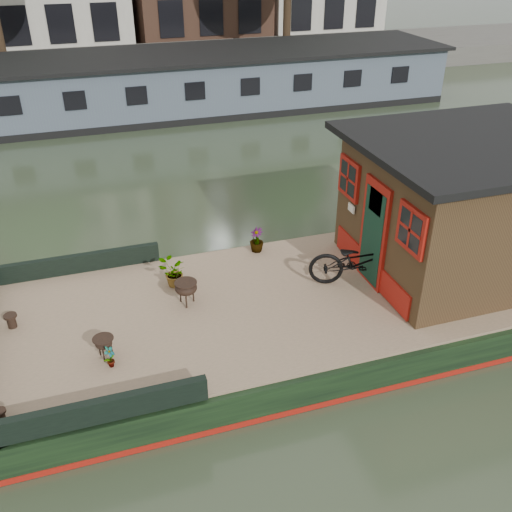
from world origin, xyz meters
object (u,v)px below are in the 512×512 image
object	(u,v)px
brazier_rear	(186,293)
potted_plant_a	(110,357)
cabin	(465,205)
bicycle	(360,261)
brazier_front	(104,348)

from	to	relation	value
brazier_rear	potted_plant_a	bearing A→B (deg)	-138.29
cabin	potted_plant_a	world-z (taller)	cabin
bicycle	brazier_rear	bearing A→B (deg)	104.39
cabin	brazier_rear	size ratio (longest dim) A/B	9.38
cabin	bicycle	world-z (taller)	cabin
potted_plant_a	brazier_front	bearing A→B (deg)	103.74
cabin	brazier_front	distance (m)	6.53
bicycle	brazier_front	bearing A→B (deg)	119.09
potted_plant_a	cabin	bearing A→B (deg)	8.10
potted_plant_a	brazier_front	world-z (taller)	brazier_front
cabin	bicycle	bearing A→B (deg)	-179.05
potted_plant_a	brazier_front	distance (m)	0.24
bicycle	brazier_rear	distance (m)	3.03
brazier_rear	cabin	bearing A→B (deg)	-3.57
bicycle	brazier_rear	xyz separation A→B (m)	(-3.00, 0.34, -0.25)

